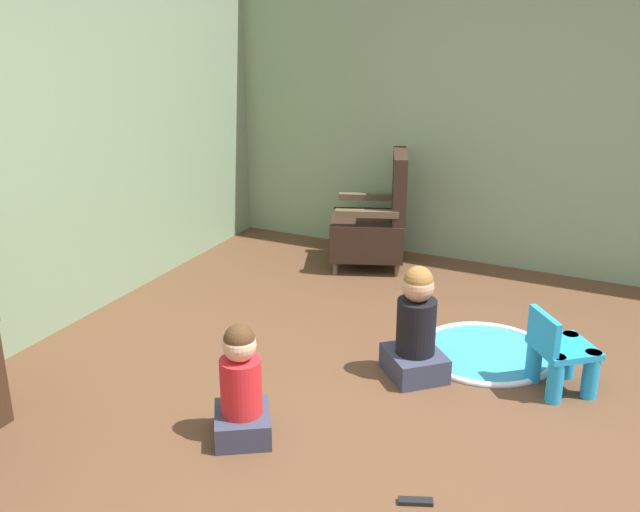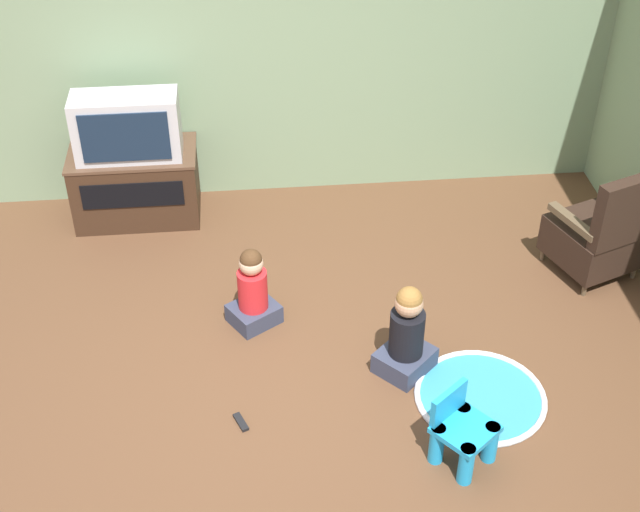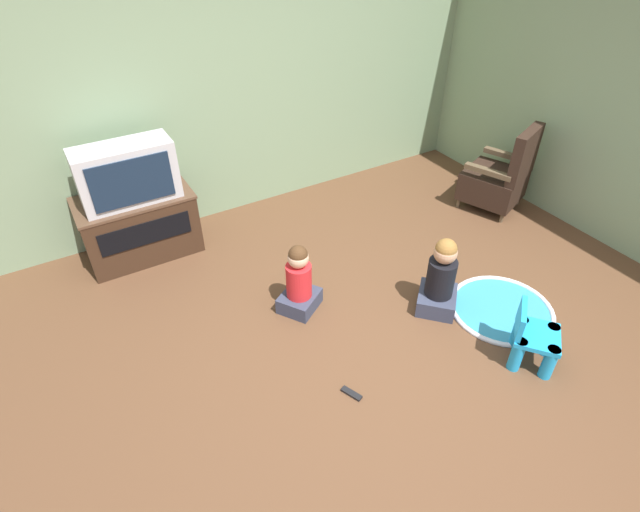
{
  "view_description": "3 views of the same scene",
  "coord_description": "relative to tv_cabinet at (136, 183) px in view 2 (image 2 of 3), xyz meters",
  "views": [
    {
      "loc": [
        -2.97,
        -0.94,
        2.11
      ],
      "look_at": [
        0.1,
        0.53,
        0.86
      ],
      "focal_mm": 42.0,
      "sensor_mm": 36.0,
      "label": 1
    },
    {
      "loc": [
        -0.28,
        -3.91,
        4.06
      ],
      "look_at": [
        0.14,
        0.39,
        0.82
      ],
      "focal_mm": 50.0,
      "sensor_mm": 36.0,
      "label": 2
    },
    {
      "loc": [
        -1.66,
        -1.87,
        2.78
      ],
      "look_at": [
        -0.23,
        0.53,
        0.66
      ],
      "focal_mm": 28.0,
      "sensor_mm": 36.0,
      "label": 3
    }
  ],
  "objects": [
    {
      "name": "ground_plane",
      "position": [
        1.15,
        -2.18,
        -0.3
      ],
      "size": [
        30.0,
        30.0,
        0.0
      ],
      "primitive_type": "plane",
      "color": "brown"
    },
    {
      "name": "wall_back",
      "position": [
        1.03,
        0.35,
        1.01
      ],
      "size": [
        5.77,
        0.12,
        2.63
      ],
      "color": "gray",
      "rests_on": "ground_plane"
    },
    {
      "name": "television",
      "position": [
        -0.0,
        -0.06,
        0.53
      ],
      "size": [
        0.79,
        0.35,
        0.5
      ],
      "color": "#B7B7BC",
      "rests_on": "tv_cabinet"
    },
    {
      "name": "play_mat",
      "position": [
        2.25,
        -2.27,
        -0.29
      ],
      "size": [
        0.83,
        0.83,
        0.04
      ],
      "color": "teal",
      "rests_on": "ground_plane"
    },
    {
      "name": "black_armchair",
      "position": [
        3.38,
        -1.09,
        0.04
      ],
      "size": [
        0.7,
        0.72,
        0.91
      ],
      "rotation": [
        0.0,
        0.0,
        3.51
      ],
      "color": "brown",
      "rests_on": "ground_plane"
    },
    {
      "name": "remote_control",
      "position": [
        0.75,
        -2.34,
        -0.29
      ],
      "size": [
        0.1,
        0.16,
        0.02
      ],
      "rotation": [
        0.0,
        0.0,
        1.96
      ],
      "color": "black",
      "rests_on": "ground_plane"
    },
    {
      "name": "child_watching_center",
      "position": [
        0.87,
        -1.4,
        -0.04
      ],
      "size": [
        0.41,
        0.39,
        0.61
      ],
      "rotation": [
        0.0,
        0.0,
        0.57
      ],
      "color": "#33384C",
      "rests_on": "ground_plane"
    },
    {
      "name": "tv_cabinet",
      "position": [
        0.0,
        0.0,
        0.0
      ],
      "size": [
        0.98,
        0.56,
        0.58
      ],
      "color": "#382316",
      "rests_on": "ground_plane"
    },
    {
      "name": "yellow_kid_chair",
      "position": [
        2.01,
        -2.73,
        -0.11
      ],
      "size": [
        0.43,
        0.43,
        0.46
      ],
      "rotation": [
        0.0,
        0.0,
        0.68
      ],
      "color": "#1E99DB",
      "rests_on": "ground_plane"
    },
    {
      "name": "child_watching_left",
      "position": [
        1.82,
        -1.97,
        -0.02
      ],
      "size": [
        0.45,
        0.45,
        0.66
      ],
      "rotation": [
        0.0,
        0.0,
        0.76
      ],
      "color": "#33384C",
      "rests_on": "ground_plane"
    }
  ]
}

